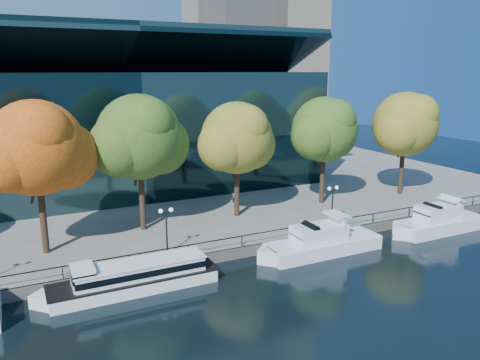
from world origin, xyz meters
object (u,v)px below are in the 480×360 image
cruiser_near (319,242)px  lamp_1 (166,220)px  tree_4 (326,131)px  tree_5 (406,126)px  tour_boat (131,277)px  tree_1 (39,150)px  lamp_2 (333,197)px  tree_2 (141,139)px  cruiser_far (437,221)px  tree_3 (238,140)px

cruiser_near → lamp_1: bearing=164.2°
tree_4 → tree_5: (11.39, -0.94, 0.13)m
tour_boat → lamp_1: size_ratio=3.41×
tree_4 → cruiser_near: bearing=-127.2°
tour_boat → tree_5: bearing=14.7°
tree_1 → lamp_1: (9.09, -4.76, -5.93)m
lamp_1 → lamp_2: (17.20, 0.00, 0.00)m
tree_5 → lamp_2: (-15.48, -6.20, -5.63)m
tree_1 → tree_5: 41.79m
cruiser_near → tree_4: size_ratio=0.99×
lamp_2 → tree_4: bearing=60.2°
tree_2 → tree_4: tree_2 is taller
cruiser_far → tree_1: tree_1 is taller
cruiser_far → lamp_1: size_ratio=2.78×
tour_boat → tree_5: 38.83m
tree_3 → cruiser_far: bearing=-33.1°
tree_1 → tree_3: (19.24, 2.28, -0.68)m
cruiser_far → tree_2: tree_2 is taller
tree_2 → lamp_2: tree_2 is taller
cruiser_near → tree_2: (-13.10, 10.74, 8.84)m
tree_5 → lamp_2: size_ratio=3.16×
cruiser_far → tree_5: bearing=63.0°
tree_1 → tree_2: (9.06, 2.29, 0.03)m
lamp_2 → tree_2: bearing=157.7°
tour_boat → lamp_2: lamp_2 is taller
cruiser_far → lamp_1: (-27.38, 4.20, 2.82)m
tree_5 → tree_3: bearing=177.9°
tree_3 → lamp_1: size_ratio=3.01×
tree_4 → lamp_2: bearing=-119.8°
cruiser_far → cruiser_near: bearing=178.0°
tree_1 → lamp_2: tree_1 is taller
tree_2 → tree_3: tree_2 is taller
cruiser_near → lamp_1: 13.88m
tree_1 → tree_5: bearing=2.0°
cruiser_far → tree_3: bearing=146.9°
tree_3 → tree_2: bearing=179.9°
tree_3 → tree_5: bearing=-2.1°
tree_1 → cruiser_far: bearing=-13.8°
tree_1 → tree_3: tree_1 is taller
tour_boat → lamp_1: bearing=40.8°
tour_boat → tree_3: bearing=36.5°
tree_4 → tree_5: 11.43m
cruiser_near → cruiser_far: 14.32m
cruiser_far → tree_1: (-36.47, 8.96, 8.75)m
cruiser_near → tree_4: 15.97m
tree_3 → tree_5: (22.52, -0.84, 0.38)m
cruiser_near → tree_5: (19.61, 9.89, 8.51)m
tree_4 → tree_2: bearing=-179.8°
lamp_1 → cruiser_far: bearing=-8.7°
tree_4 → lamp_2: (-4.09, -7.14, -5.51)m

